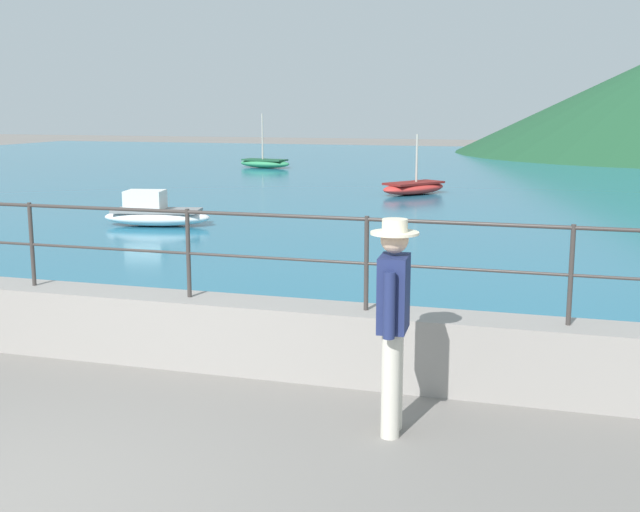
% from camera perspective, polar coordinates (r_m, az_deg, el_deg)
% --- Properties ---
extents(promenade_wall, '(20.00, 0.56, 0.70)m').
position_cam_1_polar(promenade_wall, '(8.41, -9.10, -5.18)').
color(promenade_wall, gray).
rests_on(promenade_wall, ground).
extents(railing, '(18.44, 0.04, 0.90)m').
position_cam_1_polar(railing, '(8.20, -9.30, 1.39)').
color(railing, '#383330').
rests_on(railing, promenade_wall).
extents(lake_water, '(64.00, 44.32, 0.06)m').
position_cam_1_polar(lake_water, '(30.23, 10.03, 5.49)').
color(lake_water, '#236B89').
rests_on(lake_water, ground).
extents(person_walking, '(0.38, 0.57, 1.75)m').
position_cam_1_polar(person_walking, '(6.43, 5.19, -4.22)').
color(person_walking, beige).
rests_on(person_walking, ground).
extents(boat_0, '(2.43, 1.33, 2.23)m').
position_cam_1_polar(boat_0, '(33.95, -3.92, 6.56)').
color(boat_0, '#338C59').
rests_on(boat_0, lake_water).
extents(boat_1, '(2.43, 1.35, 0.76)m').
position_cam_1_polar(boat_1, '(17.80, -11.56, 2.96)').
color(boat_1, white).
rests_on(boat_1, lake_water).
extents(boat_3, '(2.04, 2.41, 1.74)m').
position_cam_1_polar(boat_3, '(23.84, 6.62, 4.82)').
color(boat_3, red).
rests_on(boat_3, lake_water).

